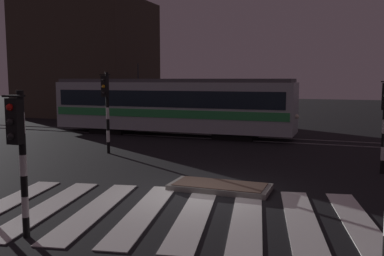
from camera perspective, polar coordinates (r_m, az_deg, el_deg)
ground_plane at (r=11.92m, az=0.35°, el=-9.01°), size 120.00×120.00×0.00m
rail_near at (r=21.98m, az=9.80°, el=-1.82°), size 80.00×0.12×0.03m
rail_far at (r=23.38m, az=10.44°, el=-1.33°), size 80.00×0.12×0.03m
crosswalk_zebra at (r=10.30m, az=-3.18°, el=-11.53°), size 10.16×6.50×0.02m
traffic_island at (r=12.39m, az=3.82°, el=-8.01°), size 2.92×1.30×0.18m
traffic_light_corner_far_left at (r=18.35m, az=-11.61°, el=3.72°), size 0.36×0.42×3.52m
traffic_light_kerb_mid_left at (r=8.94m, az=-22.56°, el=-1.82°), size 0.36×0.42×3.01m
tram at (r=24.08m, az=-2.86°, el=3.14°), size 14.20×2.58×4.15m
building_backdrop at (r=38.66m, az=-14.06°, el=9.07°), size 10.48×8.00×9.95m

